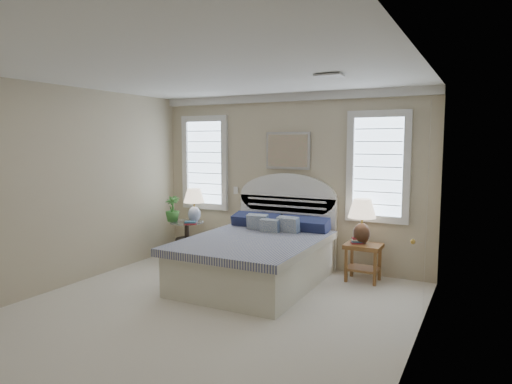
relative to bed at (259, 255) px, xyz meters
The scene contains 21 objects.
floor 1.51m from the bed, 90.00° to the right, with size 4.50×5.00×0.01m, color silver.
ceiling 2.74m from the bed, 90.00° to the right, with size 4.50×5.00×0.01m, color silver.
wall_back 1.42m from the bed, 90.00° to the left, with size 4.50×0.02×2.70m, color tan.
wall_left 2.85m from the bed, 147.06° to the right, with size 0.02×5.00×2.70m, color tan.
wall_right 2.85m from the bed, 32.94° to the right, with size 0.02×5.00×2.70m, color tan.
crown_molding 2.47m from the bed, 90.00° to the left, with size 4.50×0.08×0.12m, color silver.
hvac_vent 2.67m from the bed, 28.73° to the right, with size 0.30×0.20×0.02m, color #B2B2B2.
switch_plate 1.59m from the bed, 132.76° to the left, with size 0.08×0.01×0.12m, color silver.
window_left 2.22m from the bed, 146.59° to the left, with size 0.90×0.06×1.60m, color silver.
window_right 2.12m from the bed, 36.14° to the left, with size 0.90×0.06×1.60m, color silver.
painting 1.75m from the bed, 90.00° to the left, with size 0.74×0.04×0.58m, color silver.
closet_door 2.39m from the bed, ahead, with size 0.02×1.80×2.40m, color silver.
bed is the anchor object (origin of this frame).
side_table_left 1.75m from the bed, 160.26° to the left, with size 0.56×0.56×0.63m.
nightstand_right 1.47m from the bed, 28.03° to the left, with size 0.50×0.40×0.53m.
floor_pot 1.71m from the bed, 161.23° to the left, with size 0.39×0.39×0.36m, color black.
lamp_left 1.75m from the bed, 157.47° to the left, with size 0.43×0.43×0.56m.
lamp_right 1.55m from the bed, 30.11° to the left, with size 0.44×0.44×0.64m.
potted_plant 1.99m from the bed, 165.09° to the left, with size 0.24×0.24×0.42m, color #37722D.
books_left 1.52m from the bed, 164.47° to the left, with size 0.23×0.20×0.05m.
books_right 1.40m from the bed, 29.51° to the left, with size 0.19×0.16×0.09m.
Camera 1 is at (2.83, -4.11, 1.95)m, focal length 32.00 mm.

